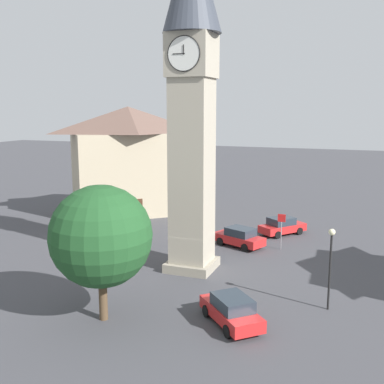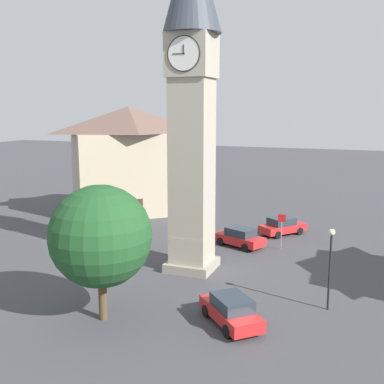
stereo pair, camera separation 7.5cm
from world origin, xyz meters
TOP-DOWN VIEW (x-y plane):
  - ground_plane at (0.00, 0.00)m, footprint 200.00×200.00m
  - clock_tower at (0.00, 0.00)m, footprint 3.73×3.73m
  - car_blue_kerb at (-4.81, 7.02)m, footprint 4.06×4.16m
  - car_silver_kerb at (-4.18, -10.98)m, footprint 3.89×4.28m
  - car_red_corner at (-1.63, -6.25)m, footprint 4.46×3.18m
  - car_white_side at (7.91, -1.13)m, footprint 4.39×3.62m
  - pedestrian at (8.15, -5.89)m, footprint 0.33×0.53m
  - tree at (1.56, 8.83)m, footprint 5.24×5.24m
  - building_shop_left at (11.98, -13.43)m, footprint 12.54×12.12m
  - lamp_post at (-9.25, 3.41)m, footprint 0.36×0.36m
  - road_sign at (-4.86, -6.62)m, footprint 0.60×0.07m

SIDE VIEW (x-z plane):
  - ground_plane at x=0.00m, z-range 0.00..0.00m
  - car_blue_kerb at x=-4.81m, z-range 0.00..1.53m
  - car_silver_kerb at x=-4.18m, z-range 0.00..1.53m
  - car_red_corner at x=-1.63m, z-range 0.00..1.53m
  - car_white_side at x=7.91m, z-range 0.00..1.53m
  - pedestrian at x=8.15m, z-range 0.16..1.86m
  - road_sign at x=-4.86m, z-range 0.50..3.30m
  - lamp_post at x=-9.25m, z-range 0.81..5.35m
  - tree at x=1.56m, z-range 0.92..8.01m
  - building_shop_left at x=11.98m, z-range 0.10..11.08m
  - clock_tower at x=0.00m, z-range 1.92..24.25m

